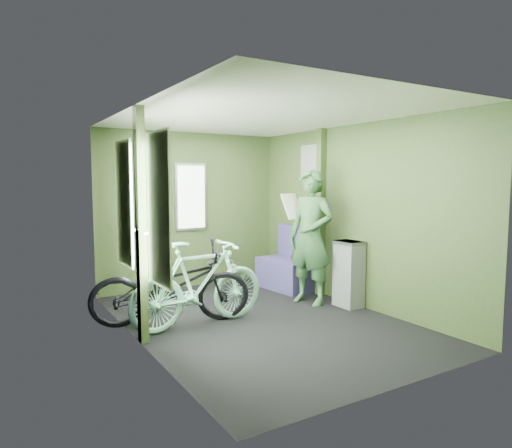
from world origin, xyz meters
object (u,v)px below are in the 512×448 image
at_px(passenger, 311,237).
at_px(bench_seat, 287,270).
at_px(bicycle_black, 172,326).
at_px(waste_box, 349,274).
at_px(bicycle_mint, 200,327).

xyz_separation_m(passenger, bench_seat, (0.20, 0.80, -0.59)).
xyz_separation_m(bicycle_black, passenger, (1.88, -0.04, 0.87)).
height_order(bicycle_black, bench_seat, bench_seat).
bearing_deg(waste_box, bicycle_mint, 173.46).
relative_size(bicycle_black, waste_box, 2.09).
relative_size(bicycle_black, bicycle_mint, 1.09).
bearing_deg(bicycle_black, passenger, -75.17).
xyz_separation_m(bicycle_mint, passenger, (1.63, 0.16, 0.87)).
distance_m(bicycle_mint, bench_seat, 2.09).
relative_size(bicycle_mint, waste_box, 1.91).
distance_m(passenger, waste_box, 0.67).
bearing_deg(bicycle_black, bench_seat, -53.82).
xyz_separation_m(bicycle_mint, waste_box, (1.95, -0.22, 0.42)).
height_order(bicycle_mint, waste_box, waste_box).
bearing_deg(bicycle_mint, bicycle_black, 48.18).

